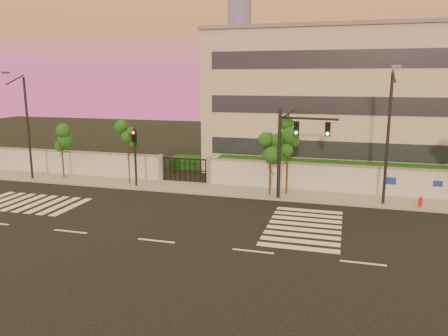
{
  "coord_description": "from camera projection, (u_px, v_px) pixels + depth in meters",
  "views": [
    {
      "loc": [
        8.99,
        -19.14,
        8.07
      ],
      "look_at": [
        1.87,
        6.0,
        2.68
      ],
      "focal_mm": 35.0,
      "sensor_mm": 36.0,
      "label": 1
    }
  ],
  "objects": [
    {
      "name": "traffic_signal_secondary",
      "position": [
        135.0,
        150.0,
        32.24
      ],
      "size": [
        0.35,
        0.34,
        4.5
      ],
      "rotation": [
        0.0,
        0.0,
        0.35
      ],
      "color": "black",
      "rests_on": "ground"
    },
    {
      "name": "fire_hydrant",
      "position": [
        420.0,
        203.0,
        27.33
      ],
      "size": [
        0.32,
        0.3,
        0.81
      ],
      "rotation": [
        0.0,
        0.0,
        0.35
      ],
      "color": "red",
      "rests_on": "ground"
    },
    {
      "name": "street_tree_c",
      "position": [
        128.0,
        138.0,
        32.85
      ],
      "size": [
        1.32,
        1.05,
        4.95
      ],
      "color": "#382314",
      "rests_on": "ground"
    },
    {
      "name": "traffic_signal_main",
      "position": [
        291.0,
        144.0,
        28.53
      ],
      "size": [
        3.87,
        0.72,
        6.14
      ],
      "rotation": [
        0.0,
        0.0,
        -0.15
      ],
      "color": "black",
      "rests_on": "ground"
    },
    {
      "name": "streetlight_east",
      "position": [
        389.0,
        133.0,
        27.02
      ],
      "size": [
        0.53,
        2.12,
        8.81
      ],
      "color": "black",
      "rests_on": "ground"
    },
    {
      "name": "perimeter_wall",
      "position": [
        223.0,
        172.0,
        33.13
      ],
      "size": [
        60.0,
        0.36,
        2.2
      ],
      "color": "#B2B5BA",
      "rests_on": "ground"
    },
    {
      "name": "hedge_row",
      "position": [
        245.0,
        169.0,
        35.47
      ],
      "size": [
        41.0,
        4.25,
        1.8
      ],
      "color": "#123610",
      "rests_on": "ground"
    },
    {
      "name": "street_tree_d",
      "position": [
        271.0,
        150.0,
        29.69
      ],
      "size": [
        1.64,
        1.3,
        4.48
      ],
      "color": "#382314",
      "rests_on": "ground"
    },
    {
      "name": "institutional_building",
      "position": [
        349.0,
        100.0,
        39.14
      ],
      "size": [
        24.4,
        12.4,
        12.25
      ],
      "color": "#B8B49C",
      "rests_on": "ground"
    },
    {
      "name": "road_markings",
      "position": [
        158.0,
        216.0,
        26.02
      ],
      "size": [
        57.0,
        7.62,
        0.02
      ],
      "color": "silver",
      "rests_on": "ground"
    },
    {
      "name": "ground",
      "position": [
        156.0,
        241.0,
        22.06
      ],
      "size": [
        120.0,
        120.0,
        0.0
      ],
      "primitive_type": "plane",
      "color": "black",
      "rests_on": "ground"
    },
    {
      "name": "street_tree_e",
      "position": [
        288.0,
        136.0,
        29.76
      ],
      "size": [
        1.62,
        1.29,
        5.73
      ],
      "color": "#382314",
      "rests_on": "ground"
    },
    {
      "name": "sidewalk",
      "position": [
        216.0,
        190.0,
        31.94
      ],
      "size": [
        60.0,
        3.0,
        0.15
      ],
      "primitive_type": "cube",
      "color": "gray",
      "rests_on": "ground"
    },
    {
      "name": "street_tree_b",
      "position": [
        61.0,
        137.0,
        34.91
      ],
      "size": [
        1.55,
        1.23,
        4.67
      ],
      "color": "#382314",
      "rests_on": "ground"
    },
    {
      "name": "streetlight_west",
      "position": [
        26.0,
        123.0,
        34.15
      ],
      "size": [
        0.51,
        2.06,
        8.54
      ],
      "color": "black",
      "rests_on": "ground"
    }
  ]
}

